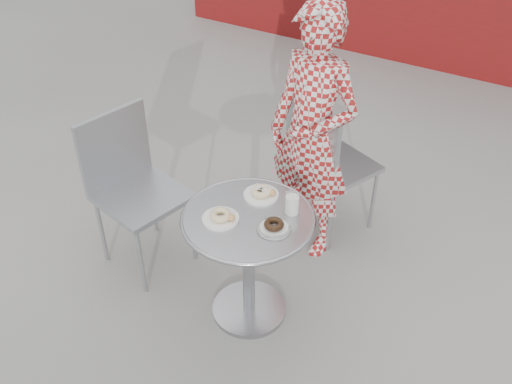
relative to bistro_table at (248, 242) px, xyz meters
The scene contains 9 objects.
ground 0.51m from the bistro_table, 49.83° to the left, with size 60.00×60.00×0.00m, color #A19E99.
bistro_table is the anchor object (origin of this frame).
chair_far 0.93m from the bistro_table, 86.71° to the left, with size 0.57×0.57×0.91m.
chair_left 0.78m from the bistro_table, behind, with size 0.54×0.53×0.94m.
seated_person 0.75m from the bistro_table, 90.72° to the left, with size 0.56×0.37×1.53m, color maroon.
plate_far 0.26m from the bistro_table, 99.39° to the left, with size 0.18×0.18×0.05m.
plate_near 0.23m from the bistro_table, 139.42° to the right, with size 0.18×0.18×0.05m.
plate_checker 0.23m from the bistro_table, ahead, with size 0.17×0.17×0.04m.
milk_cup 0.31m from the bistro_table, 40.06° to the left, with size 0.07×0.07×0.12m.
Camera 1 is at (1.12, -1.84, 2.44)m, focal length 40.00 mm.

